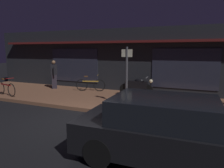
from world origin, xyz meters
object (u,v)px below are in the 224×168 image
Objects in this scene: motorcycle at (137,86)px; parked_car_far at (168,130)px; bicycle_parked at (6,88)px; person_photographer at (54,74)px; sign_post at (127,73)px; bicycle_extra at (90,85)px.

parked_car_far is (2.31, -5.45, 0.06)m from motorcycle.
person_photographer reaches higher than bicycle_parked.
bicycle_parked is 0.68× the size of sign_post.
sign_post reaches higher than person_photographer.
person_photographer is at bearing 143.51° from parked_car_far.
motorcycle is 6.59m from bicycle_parked.
parked_car_far is at bearing -57.82° from sign_post.
bicycle_extra is 0.38× the size of parked_car_far.
parked_car_far is at bearing -19.39° from bicycle_parked.
motorcycle reaches higher than bicycle_extra.
motorcycle is at bearing 112.98° from parked_car_far.
motorcycle is 5.91m from parked_car_far.
person_photographer is (-2.34, -0.17, 0.52)m from bicycle_extra.
motorcycle is at bearing 22.16° from bicycle_parked.
sign_post is (6.26, 0.46, 1.00)m from bicycle_parked.
person_photographer is (1.02, 2.51, 0.52)m from bicycle_parked.
motorcycle is at bearing 94.40° from sign_post.
sign_post is (0.16, -2.02, 0.86)m from motorcycle.
bicycle_extra is 0.96× the size of person_photographer.
parked_car_far reaches higher than bicycle_extra.
bicycle_extra is 0.67× the size of sign_post.
bicycle_parked is (-6.10, -2.49, -0.14)m from motorcycle.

